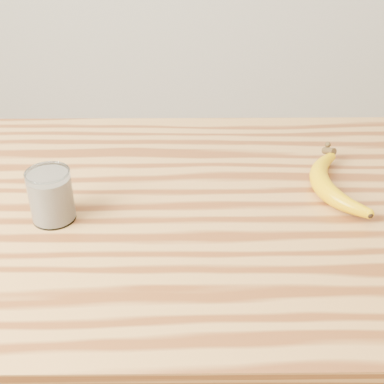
{
  "coord_description": "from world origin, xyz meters",
  "views": [
    {
      "loc": [
        0.03,
        -0.86,
        1.48
      ],
      "look_at": [
        0.04,
        -0.0,
        0.93
      ],
      "focal_mm": 50.0,
      "sensor_mm": 36.0,
      "label": 1
    }
  ],
  "objects": [
    {
      "name": "banana",
      "position": [
        0.29,
        0.04,
        0.92
      ],
      "size": [
        0.15,
        0.33,
        0.04
      ],
      "primitive_type": null,
      "rotation": [
        0.0,
        0.0,
        0.09
      ],
      "color": "#E9AA00",
      "rests_on": "table"
    },
    {
      "name": "smoothie_glass",
      "position": [
        -0.22,
        -0.04,
        0.95
      ],
      "size": [
        0.08,
        0.08,
        0.1
      ],
      "color": "white",
      "rests_on": "table"
    },
    {
      "name": "table",
      "position": [
        0.0,
        0.0,
        0.77
      ],
      "size": [
        1.2,
        0.8,
        0.9
      ],
      "color": "#B87E40",
      "rests_on": "ground"
    }
  ]
}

